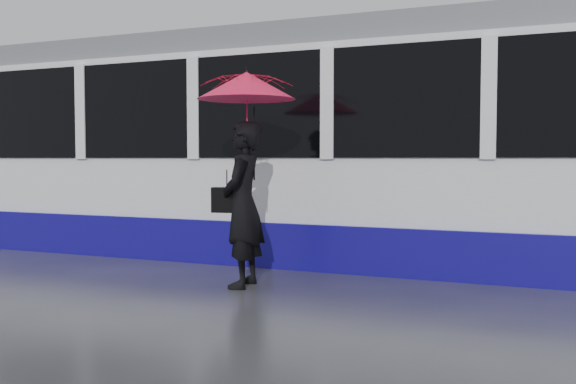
% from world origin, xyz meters
% --- Properties ---
extents(ground, '(90.00, 90.00, 0.00)m').
position_xyz_m(ground, '(0.00, 0.00, 0.00)').
color(ground, '#2A2A2F').
rests_on(ground, ground).
extents(rails, '(34.00, 1.51, 0.02)m').
position_xyz_m(rails, '(0.00, 2.50, 0.01)').
color(rails, '#3F3D38').
rests_on(rails, ground).
extents(tram, '(26.00, 2.56, 3.35)m').
position_xyz_m(tram, '(-3.71, 2.50, 1.64)').
color(tram, white).
rests_on(tram, ground).
extents(woman, '(0.57, 0.76, 1.92)m').
position_xyz_m(woman, '(-0.80, 0.01, 0.96)').
color(woman, black).
rests_on(woman, ground).
extents(umbrella, '(1.29, 1.29, 1.29)m').
position_xyz_m(umbrella, '(-0.75, 0.01, 2.10)').
color(umbrella, '#FF1562').
rests_on(umbrella, ground).
extents(handbag, '(0.36, 0.20, 0.48)m').
position_xyz_m(handbag, '(-1.02, 0.03, 1.00)').
color(handbag, black).
rests_on(handbag, ground).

